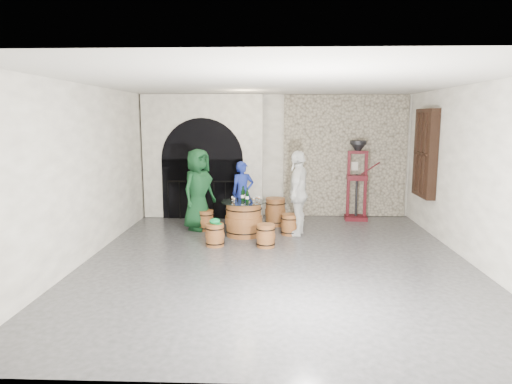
{
  "coord_description": "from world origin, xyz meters",
  "views": [
    {
      "loc": [
        -0.07,
        -8.12,
        2.59
      ],
      "look_at": [
        -0.43,
        1.36,
        1.05
      ],
      "focal_mm": 32.0,
      "sensor_mm": 36.0,
      "label": 1
    }
  ],
  "objects_px": {
    "wine_bottle_right": "(243,194)",
    "side_barrel": "(275,212)",
    "barrel_stool_far": "(243,215)",
    "person_blue": "(243,193)",
    "barrel_stool_right": "(290,225)",
    "corking_press": "(357,174)",
    "wine_bottle_left": "(243,195)",
    "barrel_table": "(244,219)",
    "barrel_stool_near_right": "(266,236)",
    "wine_bottle_center": "(247,196)",
    "person_white": "(298,193)",
    "barrel_stool_left": "(206,220)",
    "barrel_stool_near_left": "(215,235)",
    "person_green": "(198,190)"
  },
  "relations": [
    {
      "from": "wine_bottle_left",
      "to": "person_blue",
      "type": "bearing_deg",
      "value": 93.82
    },
    {
      "from": "barrel_stool_near_right",
      "to": "side_barrel",
      "type": "relative_size",
      "value": 0.7
    },
    {
      "from": "wine_bottle_right",
      "to": "person_blue",
      "type": "bearing_deg",
      "value": 94.84
    },
    {
      "from": "barrel_stool_near_right",
      "to": "person_white",
      "type": "distance_m",
      "value": 1.43
    },
    {
      "from": "barrel_table",
      "to": "barrel_stool_right",
      "type": "bearing_deg",
      "value": 5.83
    },
    {
      "from": "barrel_stool_near_right",
      "to": "corking_press",
      "type": "relative_size",
      "value": 0.23
    },
    {
      "from": "barrel_stool_near_right",
      "to": "corking_press",
      "type": "xyz_separation_m",
      "value": [
        2.27,
        2.59,
        0.95
      ]
    },
    {
      "from": "person_green",
      "to": "wine_bottle_right",
      "type": "relative_size",
      "value": 5.83
    },
    {
      "from": "corking_press",
      "to": "barrel_stool_near_right",
      "type": "bearing_deg",
      "value": -127.33
    },
    {
      "from": "barrel_stool_far",
      "to": "person_blue",
      "type": "distance_m",
      "value": 0.55
    },
    {
      "from": "wine_bottle_center",
      "to": "side_barrel",
      "type": "relative_size",
      "value": 0.48
    },
    {
      "from": "barrel_stool_far",
      "to": "person_white",
      "type": "bearing_deg",
      "value": -34.96
    },
    {
      "from": "wine_bottle_center",
      "to": "corking_press",
      "type": "bearing_deg",
      "value": 33.49
    },
    {
      "from": "barrel_stool_right",
      "to": "barrel_stool_near_right",
      "type": "distance_m",
      "value": 1.13
    },
    {
      "from": "barrel_table",
      "to": "side_barrel",
      "type": "bearing_deg",
      "value": 54.92
    },
    {
      "from": "barrel_stool_near_right",
      "to": "person_blue",
      "type": "distance_m",
      "value": 2.2
    },
    {
      "from": "person_blue",
      "to": "corking_press",
      "type": "relative_size",
      "value": 0.76
    },
    {
      "from": "person_green",
      "to": "wine_bottle_left",
      "type": "bearing_deg",
      "value": -81.77
    },
    {
      "from": "person_blue",
      "to": "wine_bottle_left",
      "type": "distance_m",
      "value": 1.1
    },
    {
      "from": "person_green",
      "to": "side_barrel",
      "type": "height_order",
      "value": "person_green"
    },
    {
      "from": "barrel_stool_far",
      "to": "barrel_stool_near_right",
      "type": "distance_m",
      "value": 2.01
    },
    {
      "from": "person_blue",
      "to": "person_white",
      "type": "bearing_deg",
      "value": -60.49
    },
    {
      "from": "wine_bottle_right",
      "to": "side_barrel",
      "type": "relative_size",
      "value": 0.48
    },
    {
      "from": "barrel_table",
      "to": "corking_press",
      "type": "relative_size",
      "value": 0.49
    },
    {
      "from": "wine_bottle_right",
      "to": "corking_press",
      "type": "distance_m",
      "value": 3.2
    },
    {
      "from": "barrel_stool_near_left",
      "to": "person_blue",
      "type": "height_order",
      "value": "person_blue"
    },
    {
      "from": "barrel_stool_right",
      "to": "person_green",
      "type": "xyz_separation_m",
      "value": [
        -2.12,
        0.44,
        0.71
      ]
    },
    {
      "from": "barrel_stool_right",
      "to": "corking_press",
      "type": "height_order",
      "value": "corking_press"
    },
    {
      "from": "person_blue",
      "to": "corking_press",
      "type": "xyz_separation_m",
      "value": [
        2.88,
        0.54,
        0.41
      ]
    },
    {
      "from": "barrel_stool_right",
      "to": "barrel_stool_near_left",
      "type": "xyz_separation_m",
      "value": [
        -1.56,
        -0.99,
        0.0
      ]
    },
    {
      "from": "barrel_stool_near_left",
      "to": "person_green",
      "type": "height_order",
      "value": "person_green"
    },
    {
      "from": "barrel_table",
      "to": "barrel_stool_right",
      "type": "height_order",
      "value": "barrel_table"
    },
    {
      "from": "barrel_stool_left",
      "to": "barrel_stool_far",
      "type": "height_order",
      "value": "same"
    },
    {
      "from": "barrel_stool_far",
      "to": "wine_bottle_center",
      "type": "distance_m",
      "value": 1.32
    },
    {
      "from": "barrel_stool_left",
      "to": "side_barrel",
      "type": "xyz_separation_m",
      "value": [
        1.63,
        0.55,
        0.1
      ]
    },
    {
      "from": "person_white",
      "to": "corking_press",
      "type": "relative_size",
      "value": 0.93
    },
    {
      "from": "side_barrel",
      "to": "person_green",
      "type": "bearing_deg",
      "value": -165.49
    },
    {
      "from": "wine_bottle_center",
      "to": "person_blue",
      "type": "bearing_deg",
      "value": 98.29
    },
    {
      "from": "barrel_stool_near_right",
      "to": "side_barrel",
      "type": "bearing_deg",
      "value": 84.02
    },
    {
      "from": "person_green",
      "to": "person_white",
      "type": "bearing_deg",
      "value": -67.75
    },
    {
      "from": "barrel_stool_left",
      "to": "wine_bottle_left",
      "type": "distance_m",
      "value": 1.19
    },
    {
      "from": "barrel_table",
      "to": "wine_bottle_left",
      "type": "distance_m",
      "value": 0.52
    },
    {
      "from": "barrel_stool_right",
      "to": "barrel_stool_left",
      "type": "bearing_deg",
      "value": 169.76
    },
    {
      "from": "wine_bottle_center",
      "to": "wine_bottle_right",
      "type": "height_order",
      "value": "same"
    },
    {
      "from": "barrel_stool_far",
      "to": "wine_bottle_center",
      "type": "height_order",
      "value": "wine_bottle_center"
    },
    {
      "from": "person_white",
      "to": "wine_bottle_left",
      "type": "xyz_separation_m",
      "value": [
        -1.23,
        -0.07,
        -0.04
      ]
    },
    {
      "from": "barrel_table",
      "to": "side_barrel",
      "type": "distance_m",
      "value": 1.23
    },
    {
      "from": "barrel_stool_far",
      "to": "person_green",
      "type": "distance_m",
      "value": 1.33
    },
    {
      "from": "barrel_stool_left",
      "to": "corking_press",
      "type": "height_order",
      "value": "corking_press"
    },
    {
      "from": "barrel_stool_right",
      "to": "side_barrel",
      "type": "height_order",
      "value": "side_barrel"
    }
  ]
}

